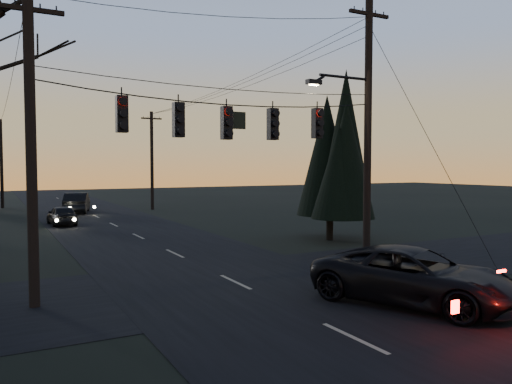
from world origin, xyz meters
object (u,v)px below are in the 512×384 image
utility_pole_right (366,267)px  utility_pole_far_l (3,208)px  utility_pole_left (35,307)px  evergreen_right (330,155)px  sedan_oncoming_b (77,203)px  utility_pole_far_r (152,210)px  suv_near (414,277)px  sedan_oncoming_a (62,215)px

utility_pole_right → utility_pole_far_l: size_ratio=1.25×
utility_pole_far_l → utility_pole_left: bearing=-90.0°
evergreen_right → utility_pole_right: bearing=-114.9°
sedan_oncoming_b → utility_pole_right: bearing=116.3°
evergreen_right → utility_pole_far_r: bearing=97.4°
utility_pole_far_r → suv_near: utility_pole_far_r is taller
utility_pole_left → suv_near: bearing=-26.8°
suv_near → utility_pole_left: bearing=129.7°
utility_pole_right → evergreen_right: evergreen_right is taller
suv_near → sedan_oncoming_a: suv_near is taller
evergreen_right → sedan_oncoming_b: bearing=113.0°
utility_pole_left → sedan_oncoming_b: (5.20, 27.74, 0.81)m
utility_pole_far_l → suv_near: size_ratio=1.45×
utility_pole_far_l → evergreen_right: (14.35, -29.85, 4.38)m
utility_pole_left → sedan_oncoming_b: size_ratio=1.73×
sedan_oncoming_b → utility_pole_left: bearing=92.9°
utility_pole_far_r → suv_near: bearing=-94.0°
suv_near → sedan_oncoming_a: 24.89m
suv_near → sedan_oncoming_a: (-6.14, 24.12, -0.14)m
sedan_oncoming_a → sedan_oncoming_b: sedan_oncoming_b is taller
utility_pole_far_r → sedan_oncoming_a: 12.01m
utility_pole_left → sedan_oncoming_a: size_ratio=2.29×
sedan_oncoming_a → utility_pole_far_r: bearing=-137.2°
sedan_oncoming_a → sedan_oncoming_b: bearing=-107.0°
utility_pole_left → utility_pole_far_r: 30.27m
utility_pole_far_r → utility_pole_far_l: 14.01m
utility_pole_far_l → sedan_oncoming_b: 9.80m
utility_pole_left → sedan_oncoming_a: (3.06, 19.48, 0.63)m
utility_pole_right → sedan_oncoming_b: size_ratio=2.04×
utility_pole_right → utility_pole_left: utility_pole_right is taller
sedan_oncoming_a → suv_near: bearing=101.8°
evergreen_right → sedan_oncoming_b: 23.72m
utility_pole_left → suv_near: 10.33m
utility_pole_right → utility_pole_far_l: bearing=107.7°
utility_pole_left → sedan_oncoming_a: bearing=81.1°
sedan_oncoming_a → sedan_oncoming_b: (2.14, 8.26, 0.18)m
evergreen_right → suv_near: evergreen_right is taller
suv_near → utility_pole_far_l: bearing=79.2°
sedan_oncoming_b → utility_pole_far_r: bearing=-164.1°
utility_pole_right → utility_pole_far_l: 37.79m
utility_pole_far_r → suv_near: (-2.30, -32.64, 0.77)m
utility_pole_right → sedan_oncoming_b: (-6.30, 27.74, 0.81)m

